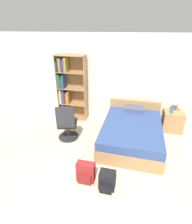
{
  "coord_description": "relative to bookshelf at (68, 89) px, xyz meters",
  "views": [
    {
      "loc": [
        0.58,
        -1.85,
        2.71
      ],
      "look_at": [
        -0.39,
        1.98,
        0.79
      ],
      "focal_mm": 28.0,
      "sensor_mm": 36.0,
      "label": 1
    }
  ],
  "objects": [
    {
      "name": "ground_plane",
      "position": [
        1.54,
        -2.97,
        -0.99
      ],
      "size": [
        14.0,
        14.0,
        0.0
      ],
      "primitive_type": "plane",
      "color": "beige"
    },
    {
      "name": "office_chair",
      "position": [
        0.44,
        -1.21,
        -0.53
      ],
      "size": [
        0.59,
        0.66,
        1.02
      ],
      "color": "#232326",
      "rests_on": "ground_plane"
    },
    {
      "name": "backpack_black",
      "position": [
        1.75,
        -2.52,
        -0.81
      ],
      "size": [
        0.3,
        0.28,
        0.37
      ],
      "color": "black",
      "rests_on": "ground_plane"
    },
    {
      "name": "water_bottle",
      "position": [
        3.07,
        -0.16,
        -0.29
      ],
      "size": [
        0.07,
        0.07,
        0.24
      ],
      "color": "teal",
      "rests_on": "nightstand"
    },
    {
      "name": "bookshelf",
      "position": [
        0.0,
        0.0,
        0.0
      ],
      "size": [
        0.9,
        0.32,
        2.01
      ],
      "color": "#AD7F51",
      "rests_on": "ground_plane"
    },
    {
      "name": "bed",
      "position": [
        2.07,
        -0.87,
        -0.71
      ],
      "size": [
        1.46,
        2.05,
        0.79
      ],
      "color": "#AD7F51",
      "rests_on": "ground_plane"
    },
    {
      "name": "table_lamp",
      "position": [
        3.21,
        -0.04,
        -0.03
      ],
      "size": [
        0.26,
        0.26,
        0.47
      ],
      "color": "tan",
      "rests_on": "nightstand"
    },
    {
      "name": "nightstand",
      "position": [
        3.18,
        -0.04,
        -0.7
      ],
      "size": [
        0.54,
        0.47,
        0.59
      ],
      "color": "#AD7F51",
      "rests_on": "ground_plane"
    },
    {
      "name": "wall_back",
      "position": [
        1.54,
        0.26,
        0.31
      ],
      "size": [
        9.0,
        0.06,
        2.6
      ],
      "color": "silver",
      "rests_on": "ground_plane"
    },
    {
      "name": "backpack_red",
      "position": [
        1.31,
        -2.44,
        -0.79
      ],
      "size": [
        0.35,
        0.22,
        0.42
      ],
      "color": "maroon",
      "rests_on": "ground_plane"
    }
  ]
}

